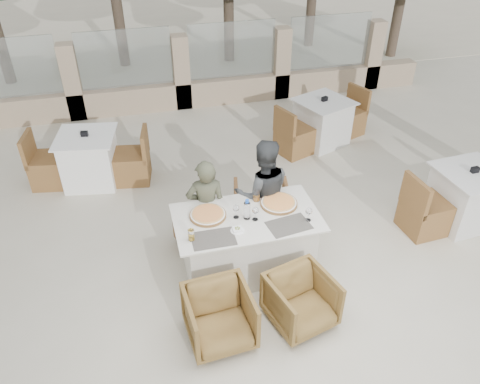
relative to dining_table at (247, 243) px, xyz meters
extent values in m
plane|color=beige|center=(-0.02, -0.09, -0.39)|extent=(80.00, 80.00, 0.00)
cube|color=beige|center=(-0.02, 13.91, -0.38)|extent=(30.00, 16.00, 0.01)
cube|color=#544E48|center=(-0.43, -0.27, 0.39)|extent=(0.45, 0.31, 0.00)
cube|color=#545048|center=(0.40, -0.25, 0.39)|extent=(0.49, 0.36, 0.00)
cylinder|color=#CC4B1B|center=(-0.41, 0.12, 0.41)|extent=(0.48, 0.48, 0.05)
cylinder|color=orange|center=(0.41, 0.13, 0.41)|extent=(0.46, 0.46, 0.05)
cylinder|color=#ABCEE1|center=(-0.01, -0.02, 0.51)|extent=(0.09, 0.09, 0.25)
cylinder|color=gold|center=(-0.65, -0.23, 0.45)|extent=(0.08, 0.08, 0.13)
cylinder|color=orange|center=(0.19, 0.27, 0.46)|extent=(0.10, 0.10, 0.15)
imported|color=brown|center=(-0.40, 0.52, -0.11)|extent=(0.73, 0.74, 0.54)
imported|color=#926035|center=(0.37, 0.65, -0.06)|extent=(0.82, 0.83, 0.64)
imported|color=brown|center=(-0.51, -0.89, -0.09)|extent=(0.68, 0.70, 0.59)
imported|color=brown|center=(0.34, -0.88, -0.10)|extent=(0.75, 0.77, 0.58)
imported|color=#474A35|center=(-0.37, 0.43, 0.26)|extent=(0.50, 0.35, 1.28)
imported|color=#383B3D|center=(0.32, 0.46, 0.32)|extent=(0.74, 0.61, 1.42)
camera|label=1|loc=(-1.08, -3.89, 3.54)|focal=35.00mm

